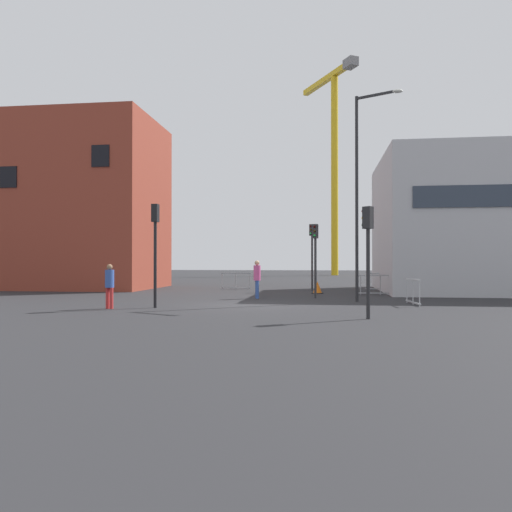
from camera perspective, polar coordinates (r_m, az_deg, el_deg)
name	(u,v)px	position (r m, az deg, el deg)	size (l,w,h in m)	color
ground	(245,305)	(21.14, -1.21, -5.53)	(160.00, 160.00, 0.00)	#28282B
brick_building	(84,205)	(36.31, -18.78, 5.47)	(9.80, 7.92, 11.27)	brown
office_block	(487,224)	(33.08, 24.60, 3.25)	(12.39, 10.61, 8.01)	#B7B7BC
construction_crane	(334,147)	(67.57, 8.80, 12.06)	(7.10, 11.75, 26.60)	gold
streetlamp_tall	(362,182)	(23.31, 11.81, 8.17)	(1.97, 1.04, 9.25)	#232326
traffic_light_corner	(155,238)	(20.15, -11.29, 1.97)	(0.25, 0.38, 4.06)	black
traffic_light_median	(315,248)	(25.15, 6.71, 0.90)	(0.30, 0.39, 3.65)	#2D2D30
traffic_light_verge	(368,243)	(16.31, 12.49, 1.47)	(0.38, 0.36, 3.55)	#232326
traffic_light_near	(312,246)	(30.95, 6.33, 1.10)	(0.35, 0.39, 4.07)	#2D2D30
pedestrian_walking	(110,283)	(20.17, -16.18, -2.92)	(0.34, 0.34, 1.71)	red
pedestrian_waiting	(257,276)	(24.69, 0.12, -2.29)	(0.34, 0.34, 1.86)	#33519E
safety_barrier_right_run	(383,281)	(32.50, 14.12, -2.79)	(2.12, 0.21, 1.08)	#B2B5BA
safety_barrier_mid_span	(413,291)	(22.21, 17.28, -3.81)	(0.26, 2.14, 1.08)	#B2B5BA
safety_barrier_front	(236,281)	(32.52, -2.28, -2.80)	(1.98, 0.11, 1.08)	gray
safety_barrier_rear	(380,285)	(28.05, 13.84, -3.14)	(2.32, 0.13, 1.08)	#9EA0A5
traffic_cone_on_verge	(317,288)	(28.87, 6.94, -3.56)	(0.68, 0.68, 0.68)	black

